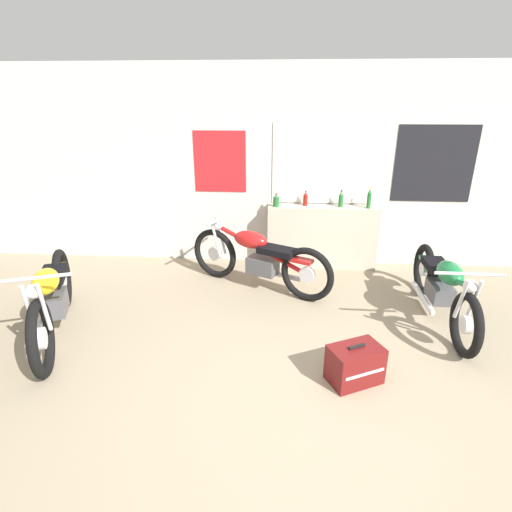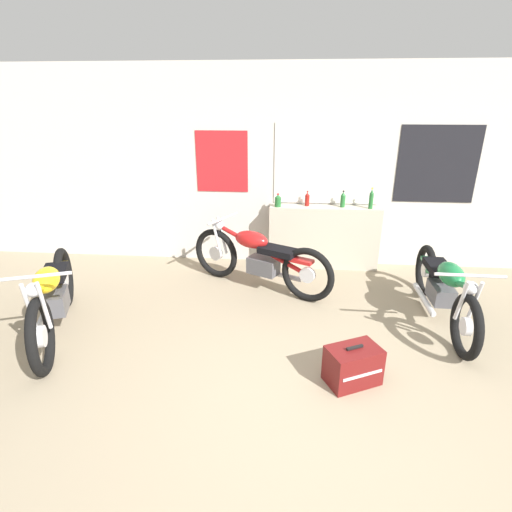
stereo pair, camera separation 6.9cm
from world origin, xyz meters
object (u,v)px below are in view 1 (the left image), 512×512
(bottle_leftmost, at_px, (276,201))
(bottle_right_center, at_px, (369,199))
(motorcycle_red, at_px, (258,258))
(motorcycle_green, at_px, (443,287))
(motorcycle_yellow, at_px, (52,298))
(hard_case_darkred, at_px, (355,364))
(bottle_center, at_px, (341,199))
(bottle_left_center, at_px, (305,199))

(bottle_leftmost, distance_m, bottle_right_center, 1.29)
(bottle_leftmost, relative_size, bottle_right_center, 0.63)
(bottle_right_center, height_order, motorcycle_red, bottle_right_center)
(motorcycle_green, distance_m, motorcycle_yellow, 4.16)
(motorcycle_green, relative_size, hard_case_darkred, 3.73)
(bottle_center, relative_size, motorcycle_yellow, 0.12)
(bottle_leftmost, bearing_deg, bottle_left_center, 11.98)
(motorcycle_red, distance_m, hard_case_darkred, 2.07)
(bottle_left_center, relative_size, hard_case_darkred, 0.40)
(bottle_leftmost, distance_m, bottle_left_center, 0.42)
(bottle_right_center, relative_size, hard_case_darkred, 0.56)
(bottle_left_center, bearing_deg, motorcycle_green, -45.70)
(bottle_left_center, xyz_separation_m, hard_case_darkred, (0.35, -2.67, -0.83))
(bottle_center, xyz_separation_m, hard_case_darkred, (-0.14, -2.64, -0.84))
(motorcycle_green, xyz_separation_m, hard_case_darkred, (-1.12, -1.16, -0.23))
(motorcycle_green, bearing_deg, bottle_leftmost, 143.01)
(bottle_center, xyz_separation_m, motorcycle_red, (-1.11, -0.83, -0.59))
(motorcycle_yellow, bearing_deg, bottle_center, 33.84)
(bottle_leftmost, relative_size, bottle_left_center, 0.88)
(bottle_center, distance_m, bottle_right_center, 0.38)
(bottle_left_center, height_order, motorcycle_yellow, bottle_left_center)
(bottle_center, relative_size, hard_case_darkred, 0.44)
(bottle_leftmost, height_order, hard_case_darkred, bottle_leftmost)
(bottle_left_center, relative_size, motorcycle_green, 0.11)
(bottle_right_center, height_order, motorcycle_green, bottle_right_center)
(bottle_leftmost, relative_size, motorcycle_yellow, 0.10)
(motorcycle_green, relative_size, motorcycle_yellow, 1.04)
(bottle_left_center, height_order, motorcycle_green, bottle_left_center)
(bottle_left_center, height_order, hard_case_darkred, bottle_left_center)
(bottle_center, bearing_deg, bottle_left_center, 176.60)
(bottle_right_center, bearing_deg, motorcycle_red, -152.64)
(motorcycle_green, bearing_deg, bottle_right_center, 112.84)
(bottle_left_center, distance_m, motorcycle_yellow, 3.45)
(bottle_left_center, relative_size, bottle_right_center, 0.71)
(bottle_leftmost, distance_m, hard_case_darkred, 2.81)
(bottle_center, distance_m, motorcycle_yellow, 3.83)
(bottle_leftmost, xyz_separation_m, hard_case_darkred, (0.77, -2.58, -0.82))
(motorcycle_yellow, relative_size, motorcycle_red, 1.01)
(bottle_leftmost, xyz_separation_m, motorcycle_red, (-0.20, -0.77, -0.57))
(bottle_right_center, relative_size, motorcycle_red, 0.16)
(motorcycle_yellow, relative_size, hard_case_darkred, 3.60)
(motorcycle_red, bearing_deg, bottle_leftmost, 75.18)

